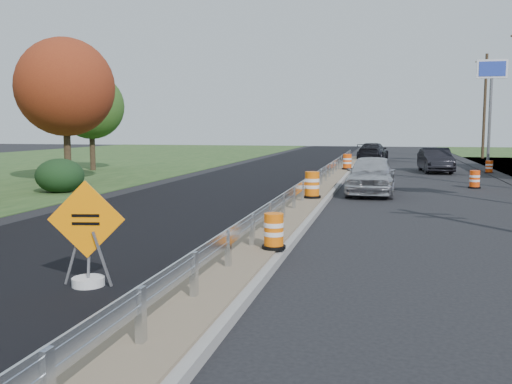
% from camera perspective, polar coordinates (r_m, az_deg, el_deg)
% --- Properties ---
extents(ground, '(140.00, 140.00, 0.00)m').
position_cam_1_polar(ground, '(16.80, 2.75, -3.33)').
color(ground, black).
rests_on(ground, ground).
extents(milled_overlay, '(7.20, 120.00, 0.01)m').
position_cam_1_polar(milled_overlay, '(27.44, -2.64, 0.52)').
color(milled_overlay, black).
rests_on(milled_overlay, ground).
extents(median, '(1.60, 55.00, 0.23)m').
position_cam_1_polar(median, '(24.62, 6.02, 0.04)').
color(median, gray).
rests_on(median, ground).
extents(guardrail, '(0.10, 46.15, 0.72)m').
position_cam_1_polar(guardrail, '(25.55, 6.30, 1.66)').
color(guardrail, silver).
rests_on(guardrail, median).
extents(pylon_sign_north, '(2.20, 0.30, 7.90)m').
position_cam_1_polar(pylon_sign_north, '(47.05, 22.50, 10.42)').
color(pylon_sign_north, slate).
rests_on(pylon_sign_north, ground).
extents(utility_pole_north, '(1.90, 0.26, 9.40)m').
position_cam_1_polar(utility_pole_north, '(56.00, 21.91, 8.17)').
color(utility_pole_north, '#473523').
rests_on(utility_pole_north, ground).
extents(hedge_north, '(2.09, 2.09, 1.52)m').
position_cam_1_polar(hedge_north, '(26.35, -19.03, 1.57)').
color(hedge_north, black).
rests_on(hedge_north, ground).
extents(tree_near_red, '(4.95, 4.95, 7.35)m').
position_cam_1_polar(tree_near_red, '(30.79, -18.55, 9.90)').
color(tree_near_red, '#473523').
rests_on(tree_near_red, ground).
extents(tree_near_back, '(4.29, 4.29, 6.37)m').
position_cam_1_polar(tree_near_back, '(39.18, -16.17, 8.23)').
color(tree_near_back, '#473523').
rests_on(tree_near_back, ground).
extents(caution_sign, '(1.38, 0.58, 1.93)m').
position_cam_1_polar(caution_sign, '(10.77, -16.49, -6.53)').
color(caution_sign, white).
rests_on(caution_sign, ground).
extents(barrel_median_near, '(0.53, 0.53, 0.78)m').
position_cam_1_polar(barrel_median_near, '(12.44, 1.79, -3.99)').
color(barrel_median_near, black).
rests_on(barrel_median_near, median).
extents(barrel_median_mid, '(0.67, 0.67, 0.98)m').
position_cam_1_polar(barrel_median_mid, '(21.40, 5.63, 0.67)').
color(barrel_median_mid, black).
rests_on(barrel_median_mid, median).
extents(barrel_median_far, '(0.65, 0.65, 0.96)m').
position_cam_1_polar(barrel_median_far, '(36.14, 9.11, 2.98)').
color(barrel_median_far, black).
rests_on(barrel_median_far, median).
extents(barrel_shoulder_near, '(0.57, 0.57, 0.84)m').
position_cam_1_polar(barrel_shoulder_near, '(28.71, 21.02, 1.15)').
color(barrel_shoulder_near, black).
rests_on(barrel_shoulder_near, ground).
extents(barrel_shoulder_mid, '(0.54, 0.54, 0.79)m').
position_cam_1_polar(barrel_shoulder_mid, '(38.41, 22.28, 2.31)').
color(barrel_shoulder_mid, black).
rests_on(barrel_shoulder_mid, ground).
extents(barrel_shoulder_far, '(0.61, 0.61, 0.89)m').
position_cam_1_polar(barrel_shoulder_far, '(44.58, 18.57, 3.04)').
color(barrel_shoulder_far, black).
rests_on(barrel_shoulder_far, ground).
extents(car_silver, '(2.12, 4.98, 1.68)m').
position_cam_1_polar(car_silver, '(24.96, 11.45, 1.72)').
color(car_silver, silver).
rests_on(car_silver, ground).
extents(car_dark_mid, '(2.07, 4.87, 1.56)m').
position_cam_1_polar(car_dark_mid, '(38.08, 17.51, 3.07)').
color(car_dark_mid, black).
rests_on(car_dark_mid, ground).
extents(car_dark_far, '(2.79, 5.49, 1.53)m').
position_cam_1_polar(car_dark_far, '(49.89, 11.60, 3.97)').
color(car_dark_far, black).
rests_on(car_dark_far, ground).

